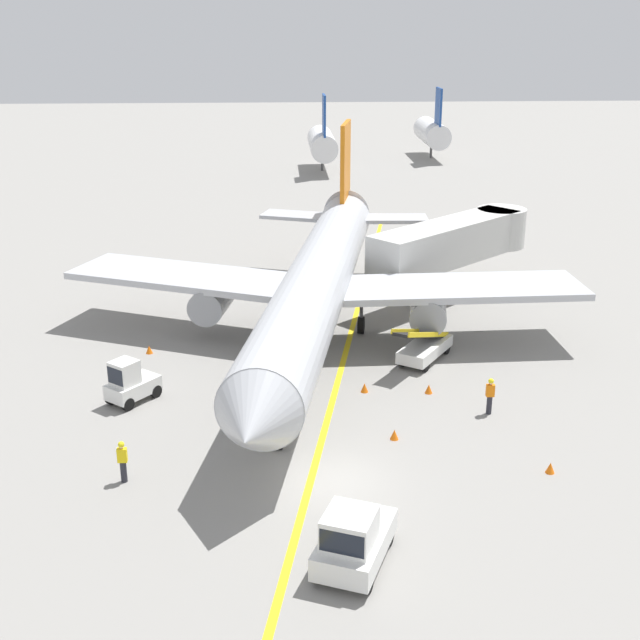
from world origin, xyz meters
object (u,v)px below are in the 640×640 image
(jet_bridge, at_px, (461,240))
(ground_crew_wing_walker, at_px, (490,395))
(safety_cone_wingtip_right, at_px, (550,468))
(ground_crew_marshaller, at_px, (123,460))
(safety_cone_wingtip_left, at_px, (429,389))
(safety_cone_nose_right, at_px, (149,349))
(safety_cone_nose_left, at_px, (364,388))
(safety_cone_tail_area, at_px, (394,434))
(belt_loader_forward_hold, at_px, (424,346))
(pushback_tug, at_px, (353,539))
(airliner, at_px, (318,281))
(baggage_tug_near_wing, at_px, (130,383))

(jet_bridge, bearing_deg, ground_crew_wing_walker, -97.34)
(jet_bridge, distance_m, safety_cone_wingtip_right, 22.18)
(jet_bridge, xyz_separation_m, ground_crew_marshaller, (-17.35, -21.67, -2.63))
(safety_cone_wingtip_left, bearing_deg, safety_cone_nose_right, 157.82)
(ground_crew_marshaller, relative_size, safety_cone_wingtip_right, 3.86)
(jet_bridge, xyz_separation_m, ground_crew_wing_walker, (-2.16, -16.78, -2.63))
(ground_crew_wing_walker, distance_m, safety_cone_nose_right, 17.87)
(safety_cone_nose_left, height_order, safety_cone_tail_area, same)
(ground_crew_wing_walker, bearing_deg, belt_loader_forward_hold, 106.85)
(ground_crew_wing_walker, bearing_deg, safety_cone_tail_area, -154.77)
(jet_bridge, bearing_deg, ground_crew_marshaller, -128.68)
(ground_crew_marshaller, distance_m, safety_cone_wingtip_left, 14.75)
(ground_crew_marshaller, height_order, safety_cone_wingtip_left, ground_crew_marshaller)
(pushback_tug, bearing_deg, ground_crew_wing_walker, 56.08)
(airliner, bearing_deg, ground_crew_wing_walker, -52.25)
(pushback_tug, relative_size, safety_cone_nose_right, 9.21)
(pushback_tug, height_order, ground_crew_marshaller, pushback_tug)
(pushback_tug, distance_m, safety_cone_wingtip_right, 9.73)
(belt_loader_forward_hold, relative_size, safety_cone_nose_left, 11.02)
(airliner, xyz_separation_m, ground_crew_marshaller, (-8.09, -14.06, -2.51))
(airliner, height_order, safety_cone_wingtip_left, airliner)
(safety_cone_wingtip_left, xyz_separation_m, safety_cone_tail_area, (-2.23, -4.37, 0.00))
(safety_cone_nose_right, distance_m, safety_cone_wingtip_right, 21.51)
(baggage_tug_near_wing, bearing_deg, safety_cone_tail_area, -19.99)
(jet_bridge, height_order, safety_cone_wingtip_left, jet_bridge)
(pushback_tug, height_order, baggage_tug_near_wing, pushback_tug)
(belt_loader_forward_hold, xyz_separation_m, safety_cone_nose_right, (-14.18, 1.72, -0.56))
(ground_crew_wing_walker, bearing_deg, safety_cone_nose_right, 153.92)
(airliner, distance_m, belt_loader_forward_hold, 6.61)
(safety_cone_wingtip_left, bearing_deg, safety_cone_tail_area, -117.01)
(jet_bridge, distance_m, safety_cone_wingtip_left, 15.56)
(safety_cone_nose_left, bearing_deg, safety_cone_tail_area, -80.71)
(ground_crew_marshaller, bearing_deg, jet_bridge, 51.32)
(ground_crew_wing_walker, relative_size, safety_cone_nose_left, 3.86)
(pushback_tug, relative_size, ground_crew_wing_walker, 2.38)
(jet_bridge, bearing_deg, safety_cone_nose_left, -117.57)
(safety_cone_nose_right, bearing_deg, safety_cone_nose_left, -26.28)
(ground_crew_marshaller, xyz_separation_m, safety_cone_nose_left, (9.91, 7.42, -0.69))
(ground_crew_marshaller, bearing_deg, safety_cone_nose_left, 36.82)
(safety_cone_nose_right, bearing_deg, baggage_tug_near_wing, -89.94)
(ground_crew_marshaller, relative_size, safety_cone_tail_area, 3.86)
(pushback_tug, relative_size, ground_crew_marshaller, 2.38)
(airliner, relative_size, safety_cone_nose_right, 79.96)
(pushback_tug, bearing_deg, safety_cone_nose_right, 116.32)
(airliner, bearing_deg, safety_cone_tail_area, -77.11)
(safety_cone_nose_right, bearing_deg, ground_crew_marshaller, -86.16)
(ground_crew_wing_walker, bearing_deg, jet_bridge, 82.66)
(ground_crew_marshaller, distance_m, safety_cone_nose_left, 12.40)
(pushback_tug, xyz_separation_m, safety_cone_nose_left, (1.73, 12.95, -0.77))
(jet_bridge, bearing_deg, airliner, -140.59)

